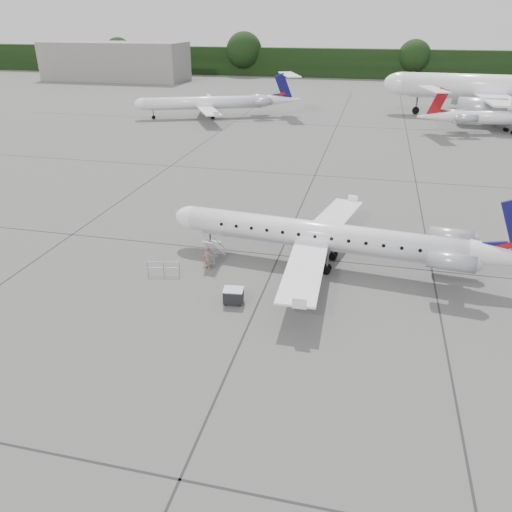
# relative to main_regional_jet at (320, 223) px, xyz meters

# --- Properties ---
(ground) EXTENTS (320.00, 320.00, 0.00)m
(ground) POSITION_rel_main_regional_jet_xyz_m (0.07, -5.52, -3.26)
(ground) COLOR #60605D
(ground) RESTS_ON ground
(treeline) EXTENTS (260.00, 4.00, 8.00)m
(treeline) POSITION_rel_main_regional_jet_xyz_m (0.07, 124.48, 0.74)
(treeline) COLOR black
(treeline) RESTS_ON ground
(terminal_building) EXTENTS (40.00, 14.00, 10.00)m
(terminal_building) POSITION_rel_main_regional_jet_xyz_m (-69.93, 104.48, 1.74)
(terminal_building) COLOR gray
(terminal_building) RESTS_ON ground
(main_regional_jet) EXTENTS (27.19, 20.81, 6.53)m
(main_regional_jet) POSITION_rel_main_regional_jet_xyz_m (0.00, 0.00, 0.00)
(main_regional_jet) COLOR white
(main_regional_jet) RESTS_ON ground
(airstair) EXTENTS (1.07, 2.33, 2.05)m
(airstair) POSITION_rel_main_regional_jet_xyz_m (-7.50, -1.34, -2.24)
(airstair) COLOR white
(airstair) RESTS_ON ground
(passenger) EXTENTS (0.76, 0.66, 1.75)m
(passenger) POSITION_rel_main_regional_jet_xyz_m (-7.63, -2.61, -2.39)
(passenger) COLOR #8C664C
(passenger) RESTS_ON ground
(safety_railing) EXTENTS (2.17, 0.53, 1.00)m
(safety_railing) POSITION_rel_main_regional_jet_xyz_m (-10.31, -4.20, -2.76)
(safety_railing) COLOR gray
(safety_railing) RESTS_ON ground
(baggage_cart) EXTENTS (1.30, 1.10, 1.04)m
(baggage_cart) POSITION_rel_main_regional_jet_xyz_m (-4.54, -6.74, -2.74)
(baggage_cart) COLOR black
(baggage_cart) RESTS_ON ground
(bg_narrowbody) EXTENTS (42.43, 31.79, 14.60)m
(bg_narrowbody) POSITION_rel_main_regional_jet_xyz_m (23.03, 65.55, 4.03)
(bg_narrowbody) COLOR white
(bg_narrowbody) RESTS_ON ground
(bg_regional_left) EXTENTS (33.31, 28.91, 7.31)m
(bg_regional_left) POSITION_rel_main_regional_jet_xyz_m (-26.37, 53.93, 0.39)
(bg_regional_left) COLOR white
(bg_regional_left) RESTS_ON ground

